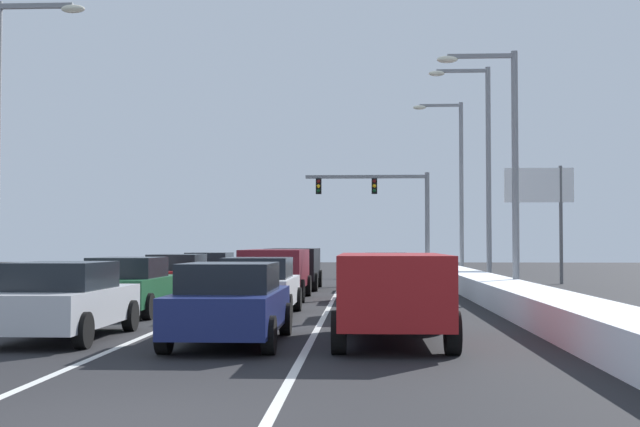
{
  "coord_description": "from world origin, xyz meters",
  "views": [
    {
      "loc": [
        2.7,
        -8.81,
        1.87
      ],
      "look_at": [
        0.63,
        32.25,
        3.32
      ],
      "focal_mm": 48.0,
      "sensor_mm": 36.0,
      "label": 1
    }
  ],
  "objects_px": {
    "suv_maroon_center_lane_third": "(276,269)",
    "street_lamp_left_mid": "(8,126)",
    "traffic_light_gantry": "(389,200)",
    "suv_black_center_lane_fourth": "(294,264)",
    "street_lamp_right_mid": "(481,157)",
    "sedan_charcoal_right_lane_third": "(384,277)",
    "suv_red_right_lane_nearest": "(392,289)",
    "sedan_white_center_lane_second": "(258,286)",
    "sedan_green_left_lane_second": "(129,286)",
    "sedan_tan_right_lane_fourth": "(386,271)",
    "sedan_gray_left_lane_fourth": "(210,271)",
    "street_lamp_right_far": "(455,175)",
    "sedan_silver_left_lane_nearest": "(64,300)",
    "sedan_gray_right_lane_second": "(390,286)",
    "sedan_navy_center_lane_nearest": "(230,303)",
    "sedan_red_left_lane_third": "(178,276)",
    "street_lamp_right_near": "(504,151)",
    "roadside_sign_right": "(539,198)"
  },
  "relations": [
    {
      "from": "street_lamp_right_near",
      "to": "street_lamp_left_mid",
      "type": "height_order",
      "value": "street_lamp_left_mid"
    },
    {
      "from": "sedan_charcoal_right_lane_third",
      "to": "traffic_light_gantry",
      "type": "xyz_separation_m",
      "value": [
        0.87,
        23.37,
        3.73
      ]
    },
    {
      "from": "suv_black_center_lane_fourth",
      "to": "sedan_white_center_lane_second",
      "type": "bearing_deg",
      "value": -89.38
    },
    {
      "from": "sedan_tan_right_lane_fourth",
      "to": "street_lamp_right_far",
      "type": "relative_size",
      "value": 0.48
    },
    {
      "from": "suv_red_right_lane_nearest",
      "to": "sedan_gray_left_lane_fourth",
      "type": "relative_size",
      "value": 1.09
    },
    {
      "from": "sedan_silver_left_lane_nearest",
      "to": "sedan_gray_left_lane_fourth",
      "type": "xyz_separation_m",
      "value": [
        -0.36,
        18.04,
        0.0
      ]
    },
    {
      "from": "sedan_charcoal_right_lane_third",
      "to": "street_lamp_right_mid",
      "type": "distance_m",
      "value": 10.52
    },
    {
      "from": "traffic_light_gantry",
      "to": "suv_black_center_lane_fourth",
      "type": "bearing_deg",
      "value": -104.64
    },
    {
      "from": "sedan_gray_left_lane_fourth",
      "to": "street_lamp_left_mid",
      "type": "xyz_separation_m",
      "value": [
        -4.04,
        -10.39,
        4.52
      ]
    },
    {
      "from": "sedan_tan_right_lane_fourth",
      "to": "street_lamp_right_mid",
      "type": "bearing_deg",
      "value": 26.92
    },
    {
      "from": "street_lamp_left_mid",
      "to": "suv_maroon_center_lane_third",
      "type": "bearing_deg",
      "value": 31.77
    },
    {
      "from": "sedan_gray_right_lane_second",
      "to": "street_lamp_left_mid",
      "type": "distance_m",
      "value": 11.96
    },
    {
      "from": "suv_black_center_lane_fourth",
      "to": "sedan_silver_left_lane_nearest",
      "type": "relative_size",
      "value": 1.09
    },
    {
      "from": "traffic_light_gantry",
      "to": "street_lamp_right_far",
      "type": "height_order",
      "value": "street_lamp_right_far"
    },
    {
      "from": "sedan_charcoal_right_lane_third",
      "to": "sedan_gray_right_lane_second",
      "type": "bearing_deg",
      "value": -89.99
    },
    {
      "from": "suv_red_right_lane_nearest",
      "to": "sedan_charcoal_right_lane_third",
      "type": "xyz_separation_m",
      "value": [
        0.15,
        12.43,
        -0.25
      ]
    },
    {
      "from": "sedan_green_left_lane_second",
      "to": "sedan_red_left_lane_third",
      "type": "bearing_deg",
      "value": 91.33
    },
    {
      "from": "suv_red_right_lane_nearest",
      "to": "sedan_gray_right_lane_second",
      "type": "height_order",
      "value": "suv_red_right_lane_nearest"
    },
    {
      "from": "sedan_gray_right_lane_second",
      "to": "sedan_navy_center_lane_nearest",
      "type": "distance_m",
      "value": 7.36
    },
    {
      "from": "sedan_green_left_lane_second",
      "to": "sedan_gray_left_lane_fourth",
      "type": "bearing_deg",
      "value": 90.27
    },
    {
      "from": "sedan_charcoal_right_lane_third",
      "to": "sedan_green_left_lane_second",
      "type": "relative_size",
      "value": 1.0
    },
    {
      "from": "street_lamp_right_far",
      "to": "street_lamp_right_mid",
      "type": "bearing_deg",
      "value": -88.85
    },
    {
      "from": "suv_maroon_center_lane_third",
      "to": "sedan_white_center_lane_second",
      "type": "bearing_deg",
      "value": -88.08
    },
    {
      "from": "sedan_gray_right_lane_second",
      "to": "sedan_green_left_lane_second",
      "type": "bearing_deg",
      "value": -178.04
    },
    {
      "from": "sedan_white_center_lane_second",
      "to": "street_lamp_right_mid",
      "type": "distance_m",
      "value": 17.41
    },
    {
      "from": "suv_red_right_lane_nearest",
      "to": "sedan_charcoal_right_lane_third",
      "type": "distance_m",
      "value": 12.43
    },
    {
      "from": "sedan_silver_left_lane_nearest",
      "to": "street_lamp_right_mid",
      "type": "distance_m",
      "value": 23.63
    },
    {
      "from": "suv_black_center_lane_fourth",
      "to": "street_lamp_right_mid",
      "type": "relative_size",
      "value": 0.52
    },
    {
      "from": "suv_maroon_center_lane_third",
      "to": "street_lamp_right_mid",
      "type": "height_order",
      "value": "street_lamp_right_mid"
    },
    {
      "from": "sedan_navy_center_lane_nearest",
      "to": "suv_black_center_lane_fourth",
      "type": "relative_size",
      "value": 0.92
    },
    {
      "from": "sedan_gray_right_lane_second",
      "to": "street_lamp_left_mid",
      "type": "bearing_deg",
      "value": 171.53
    },
    {
      "from": "suv_red_right_lane_nearest",
      "to": "street_lamp_right_far",
      "type": "height_order",
      "value": "street_lamp_right_far"
    },
    {
      "from": "suv_maroon_center_lane_third",
      "to": "street_lamp_left_mid",
      "type": "distance_m",
      "value": 9.61
    },
    {
      "from": "sedan_green_left_lane_second",
      "to": "street_lamp_right_far",
      "type": "distance_m",
      "value": 26.18
    },
    {
      "from": "sedan_tan_right_lane_fourth",
      "to": "suv_black_center_lane_fourth",
      "type": "relative_size",
      "value": 0.92
    },
    {
      "from": "sedan_red_left_lane_third",
      "to": "suv_red_right_lane_nearest",
      "type": "bearing_deg",
      "value": -61.65
    },
    {
      "from": "suv_maroon_center_lane_third",
      "to": "sedan_red_left_lane_third",
      "type": "relative_size",
      "value": 1.09
    },
    {
      "from": "sedan_gray_left_lane_fourth",
      "to": "street_lamp_right_far",
      "type": "xyz_separation_m",
      "value": [
        11.12,
        10.98,
        4.76
      ]
    },
    {
      "from": "sedan_navy_center_lane_nearest",
      "to": "sedan_gray_left_lane_fourth",
      "type": "height_order",
      "value": "same"
    },
    {
      "from": "roadside_sign_right",
      "to": "sedan_tan_right_lane_fourth",
      "type": "bearing_deg",
      "value": -143.24
    },
    {
      "from": "sedan_tan_right_lane_fourth",
      "to": "sedan_gray_left_lane_fourth",
      "type": "height_order",
      "value": "same"
    },
    {
      "from": "sedan_silver_left_lane_nearest",
      "to": "sedan_green_left_lane_second",
      "type": "height_order",
      "value": "same"
    },
    {
      "from": "sedan_navy_center_lane_nearest",
      "to": "roadside_sign_right",
      "type": "height_order",
      "value": "roadside_sign_right"
    },
    {
      "from": "sedan_green_left_lane_second",
      "to": "street_lamp_left_mid",
      "type": "relative_size",
      "value": 0.5
    },
    {
      "from": "sedan_charcoal_right_lane_third",
      "to": "roadside_sign_right",
      "type": "distance_m",
      "value": 14.19
    },
    {
      "from": "sedan_red_left_lane_third",
      "to": "street_lamp_left_mid",
      "type": "xyz_separation_m",
      "value": [
        -3.94,
        -4.76,
        4.52
      ]
    },
    {
      "from": "suv_black_center_lane_fourth",
      "to": "sedan_tan_right_lane_fourth",
      "type": "bearing_deg",
      "value": -4.37
    },
    {
      "from": "sedan_white_center_lane_second",
      "to": "street_lamp_right_near",
      "type": "height_order",
      "value": "street_lamp_right_near"
    },
    {
      "from": "sedan_white_center_lane_second",
      "to": "suv_black_center_lane_fourth",
      "type": "bearing_deg",
      "value": 90.62
    },
    {
      "from": "sedan_charcoal_right_lane_third",
      "to": "sedan_silver_left_lane_nearest",
      "type": "relative_size",
      "value": 1.0
    }
  ]
}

